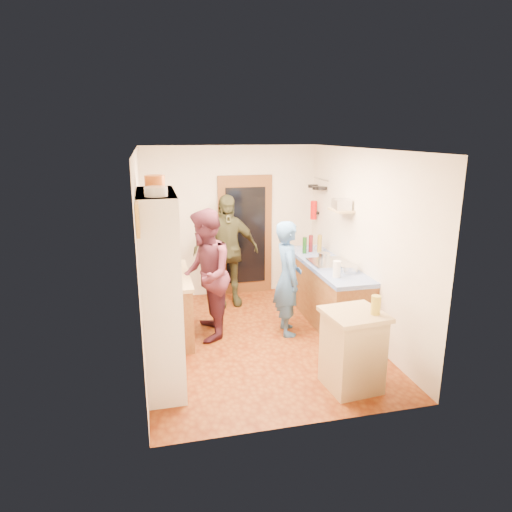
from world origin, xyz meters
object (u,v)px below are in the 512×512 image
object	(u,v)px
right_counter_base	(326,292)
hutch_body	(161,291)
person_hob	(290,279)
person_back	(227,251)
person_left	(208,274)
island_base	(352,352)

from	to	relation	value
right_counter_base	hutch_body	bearing A→B (deg)	-152.53
person_hob	person_back	distance (m)	1.50
hutch_body	person_hob	distance (m)	2.03
person_left	person_hob	bearing A→B (deg)	86.37
person_hob	person_back	world-z (taller)	person_back
person_hob	hutch_body	bearing A→B (deg)	121.07
island_base	person_back	size ratio (longest dim) A/B	0.46
hutch_body	right_counter_base	size ratio (longest dim) A/B	1.00
island_base	person_left	xyz separation A→B (m)	(-1.38, 1.74, 0.48)
hutch_body	person_back	bearing A→B (deg)	63.28
right_counter_base	person_left	bearing A→B (deg)	-173.36
island_base	person_back	world-z (taller)	person_back
hutch_body	island_base	world-z (taller)	hutch_body
right_counter_base	person_hob	size ratio (longest dim) A/B	1.34
right_counter_base	person_left	world-z (taller)	person_left
hutch_body	person_hob	world-z (taller)	hutch_body
right_counter_base	person_back	world-z (taller)	person_back
hutch_body	person_left	bearing A→B (deg)	58.73
island_base	person_back	bearing A→B (deg)	107.45
person_hob	person_left	xyz separation A→B (m)	(-1.14, 0.18, 0.09)
hutch_body	right_counter_base	world-z (taller)	hutch_body
right_counter_base	island_base	xyz separation A→B (m)	(-0.46, -1.95, 0.01)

